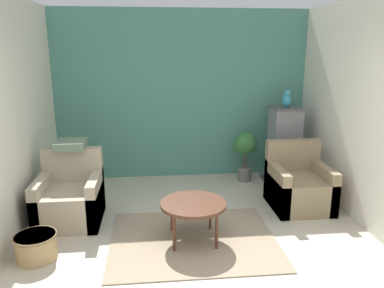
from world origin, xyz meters
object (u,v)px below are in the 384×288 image
object	(u,v)px
armchair_left	(70,199)
armchair_right	(299,187)
coffee_table	(193,206)
potted_plant	(245,149)
wicker_basket	(36,246)
birdcage	(284,147)
parrot	(287,99)

from	to	relation	value
armchair_left	armchair_right	world-z (taller)	same
coffee_table	potted_plant	xyz separation A→B (m)	(1.06, 1.91, 0.12)
coffee_table	wicker_basket	world-z (taller)	coffee_table
coffee_table	armchair_left	world-z (taller)	armchair_left
birdcage	wicker_basket	xyz separation A→B (m)	(-3.33, -1.99, -0.45)
armchair_left	birdcage	world-z (taller)	birdcage
coffee_table	parrot	bearing A→B (deg)	46.85
birdcage	wicker_basket	distance (m)	3.91
armchair_right	birdcage	size ratio (longest dim) A/B	0.71
parrot	wicker_basket	world-z (taller)	parrot
armchair_left	birdcage	bearing A→B (deg)	19.20
coffee_table	potted_plant	distance (m)	2.19
birdcage	armchair_left	bearing A→B (deg)	-160.80
armchair_left	wicker_basket	xyz separation A→B (m)	(-0.18, -0.89, -0.14)
armchair_left	parrot	world-z (taller)	parrot
coffee_table	wicker_basket	bearing A→B (deg)	-172.41
potted_plant	wicker_basket	size ratio (longest dim) A/B	1.90
coffee_table	parrot	distance (m)	2.60
birdcage	potted_plant	world-z (taller)	birdcage
parrot	potted_plant	distance (m)	1.03
parrot	wicker_basket	size ratio (longest dim) A/B	0.66
potted_plant	birdcage	bearing A→B (deg)	-13.99
armchair_left	parrot	size ratio (longest dim) A/B	3.11
armchair_right	potted_plant	xyz separation A→B (m)	(-0.49, 1.12, 0.26)
coffee_table	armchair_right	xyz separation A→B (m)	(1.55, 0.80, -0.14)
wicker_basket	armchair_right	bearing A→B (deg)	17.55
birdcage	wicker_basket	world-z (taller)	birdcage
birdcage	wicker_basket	bearing A→B (deg)	-149.18
coffee_table	birdcage	size ratio (longest dim) A/B	0.60
armchair_left	coffee_table	bearing A→B (deg)	-23.94
armchair_left	wicker_basket	bearing A→B (deg)	-101.19
armchair_right	potted_plant	world-z (taller)	armchair_right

